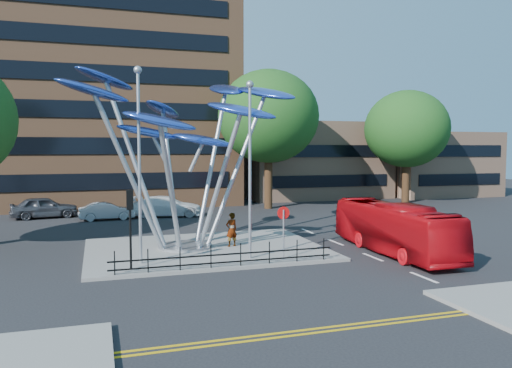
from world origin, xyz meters
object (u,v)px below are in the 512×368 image
object	(u,v)px
tree_far	(407,129)
traffic_light_island	(130,212)
pedestrian	(232,230)
tree_right	(268,117)
parked_car_mid	(107,211)
leaf_sculpture	(182,118)
street_lamp_right	(250,153)
parked_car_left	(44,207)
no_entry_sign_island	(283,223)
parked_car_right	(167,206)
street_lamp_left	(139,148)
red_bus	(394,228)

from	to	relation	value
tree_far	traffic_light_island	xyz separation A→B (m)	(-27.00, -19.50, -4.49)
tree_far	pedestrian	distance (m)	27.57
tree_right	parked_car_mid	bearing A→B (deg)	-167.92
tree_right	tree_far	xyz separation A→B (m)	(14.00, 0.00, -0.93)
leaf_sculpture	traffic_light_island	xyz separation A→B (m)	(-2.93, -4.18, -4.26)
tree_far	leaf_sculpture	distance (m)	28.53
leaf_sculpture	street_lamp_right	world-z (taller)	leaf_sculpture
parked_car_mid	leaf_sculpture	bearing A→B (deg)	-168.17
street_lamp_right	leaf_sculpture	bearing A→B (deg)	124.91
leaf_sculpture	pedestrian	distance (m)	6.36
tree_far	pedestrian	xyz separation A→B (m)	(-21.61, -16.02, -6.06)
tree_right	parked_car_left	size ratio (longest dim) A/B	2.50
tree_far	street_lamp_right	size ratio (longest dim) A/B	1.30
parked_car_mid	parked_car_left	bearing A→B (deg)	56.74
parked_car_mid	no_entry_sign_island	bearing A→B (deg)	-159.55
parked_car_mid	parked_car_right	world-z (taller)	parked_car_right
tree_far	pedestrian	size ratio (longest dim) A/B	6.03
tree_far	leaf_sculpture	xyz separation A→B (m)	(-24.07, -15.32, -0.23)
leaf_sculpture	street_lamp_right	xyz separation A→B (m)	(2.57, -3.68, -1.78)
tree_right	tree_far	distance (m)	14.03
parked_car_left	street_lamp_left	bearing A→B (deg)	-171.83
street_lamp_left	parked_car_right	distance (m)	17.03
parked_car_left	traffic_light_island	bearing A→B (deg)	-174.09
no_entry_sign_island	parked_car_right	size ratio (longest dim) A/B	0.45
tree_far	parked_car_left	distance (m)	32.81
parked_car_left	parked_car_mid	xyz separation A→B (m)	(4.50, -2.47, -0.17)
parked_car_left	parked_car_mid	distance (m)	5.14
traffic_light_island	parked_car_mid	world-z (taller)	traffic_light_island
street_lamp_left	parked_car_right	world-z (taller)	street_lamp_left
tree_right	no_entry_sign_island	world-z (taller)	tree_right
red_bus	street_lamp_right	bearing A→B (deg)	177.96
tree_right	street_lamp_right	size ratio (longest dim) A/B	1.46
parked_car_right	street_lamp_right	bearing A→B (deg)	-165.69
street_lamp_right	tree_right	bearing A→B (deg)	68.46
pedestrian	leaf_sculpture	bearing A→B (deg)	-32.17
pedestrian	tree_right	bearing A→B (deg)	-131.72
street_lamp_left	pedestrian	world-z (taller)	street_lamp_left
pedestrian	parked_car_left	xyz separation A→B (m)	(-10.59, 15.56, -0.22)
street_lamp_left	tree_right	bearing A→B (deg)	55.95
no_entry_sign_island	parked_car_left	size ratio (longest dim) A/B	0.51
no_entry_sign_island	parked_car_left	bearing A→B (deg)	122.67
no_entry_sign_island	parked_car_mid	distance (m)	18.29
street_lamp_right	parked_car_mid	world-z (taller)	street_lamp_right
tree_far	parked_car_right	distance (m)	24.16
tree_far	parked_car_mid	world-z (taller)	tree_far
leaf_sculpture	red_bus	world-z (taller)	leaf_sculpture
leaf_sculpture	street_lamp_left	bearing A→B (deg)	-127.40
street_lamp_left	pedestrian	size ratio (longest dim) A/B	4.91
parked_car_left	tree_right	bearing A→B (deg)	-97.90
leaf_sculpture	street_lamp_left	distance (m)	4.28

